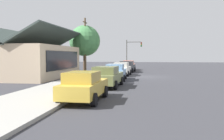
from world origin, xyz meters
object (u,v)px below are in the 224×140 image
object	(u,v)px
car_olive	(107,76)
traffic_light_main	(133,49)
car_skyblue	(116,72)
car_charcoal	(127,67)
car_mustard	(84,86)
car_ivory	(122,69)
car_coral	(129,65)
fire_hydrant_red	(85,81)
utility_pole_wooden	(85,44)
shade_tree	(85,41)

from	to	relation	value
car_olive	traffic_light_main	bearing A→B (deg)	1.62
car_skyblue	car_charcoal	bearing A→B (deg)	-2.34
car_mustard	car_skyblue	bearing A→B (deg)	0.10
car_ivory	car_coral	size ratio (longest dim) A/B	0.98
car_olive	car_ivory	size ratio (longest dim) A/B	1.07
car_skyblue	car_coral	size ratio (longest dim) A/B	1.04
fire_hydrant_red	car_mustard	bearing A→B (deg)	-165.23
car_ivory	car_charcoal	world-z (taller)	same
car_mustard	car_olive	bearing A→B (deg)	-0.83
car_olive	traffic_light_main	xyz separation A→B (m)	(25.86, -0.14, 2.67)
traffic_light_main	fire_hydrant_red	bearing A→B (deg)	176.44
car_ivory	car_coral	distance (m)	11.03
car_skyblue	utility_pole_wooden	bearing A→B (deg)	29.19
shade_tree	utility_pole_wooden	world-z (taller)	utility_pole_wooden
traffic_light_main	fire_hydrant_red	distance (m)	26.88
shade_tree	car_charcoal	bearing A→B (deg)	-76.22
car_mustard	shade_tree	size ratio (longest dim) A/B	0.66
car_mustard	car_ivory	xyz separation A→B (m)	(16.61, -0.12, 0.00)
car_mustard	car_charcoal	distance (m)	22.35
traffic_light_main	utility_pole_wooden	world-z (taller)	utility_pole_wooden
car_skyblue	traffic_light_main	bearing A→B (deg)	-2.52
car_skyblue	utility_pole_wooden	world-z (taller)	utility_pole_wooden
car_mustard	utility_pole_wooden	world-z (taller)	utility_pole_wooden
car_charcoal	utility_pole_wooden	world-z (taller)	utility_pole_wooden
shade_tree	car_ivory	bearing A→B (deg)	-126.94
car_olive	car_skyblue	size ratio (longest dim) A/B	1.01
car_ivory	car_charcoal	xyz separation A→B (m)	(5.74, -0.07, 0.00)
car_mustard	car_coral	distance (m)	27.64
car_charcoal	car_ivory	bearing A→B (deg)	-177.44
shade_tree	traffic_light_main	bearing A→B (deg)	-28.52
car_olive	shade_tree	world-z (taller)	shade_tree
car_coral	car_charcoal	bearing A→B (deg)	-178.66
traffic_light_main	shade_tree	bearing A→B (deg)	151.48
car_coral	car_mustard	bearing A→B (deg)	179.20
fire_hydrant_red	shade_tree	bearing A→B (deg)	15.11
car_charcoal	shade_tree	bearing A→B (deg)	106.99
car_skyblue	utility_pole_wooden	xyz separation A→B (m)	(9.05, 5.49, 3.11)
car_olive	car_charcoal	size ratio (longest dim) A/B	0.99
car_charcoal	car_skyblue	bearing A→B (deg)	-177.09
car_skyblue	shade_tree	bearing A→B (deg)	28.29
car_skyblue	car_ivory	bearing A→B (deg)	-1.98
car_skyblue	fire_hydrant_red	size ratio (longest dim) A/B	6.69
car_olive	car_skyblue	xyz separation A→B (m)	(5.14, 0.04, -0.00)
utility_pole_wooden	car_olive	bearing A→B (deg)	-158.73
car_mustard	car_charcoal	bearing A→B (deg)	0.28
car_mustard	utility_pole_wooden	distance (m)	21.09
car_coral	traffic_light_main	xyz separation A→B (m)	(4.18, -0.31, 2.68)
car_olive	utility_pole_wooden	size ratio (longest dim) A/B	0.64
car_charcoal	shade_tree	xyz separation A→B (m)	(-1.42, 5.80, 3.62)
car_skyblue	car_mustard	bearing A→B (deg)	177.30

